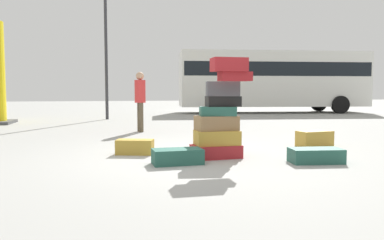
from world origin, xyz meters
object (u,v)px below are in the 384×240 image
object	(u,v)px
suitcase_tower	(220,117)
parked_bus	(272,78)
suitcase_teal_behind_tower	(316,156)
lamp_post	(105,6)
suitcase_teal_white_trunk	(177,156)
person_bearded_onlooker	(140,96)
suitcase_tan_foreground_far	(135,147)
suitcase_tan_upright_blue	(314,139)

from	to	relation	value
suitcase_tower	parked_bus	world-z (taller)	parked_bus
suitcase_teal_behind_tower	lamp_post	world-z (taller)	lamp_post
suitcase_teal_white_trunk	person_bearded_onlooker	xyz separation A→B (m)	(-0.12, 4.79, 0.86)
suitcase_tower	suitcase_tan_foreground_far	xyz separation A→B (m)	(-1.37, 0.64, -0.55)
suitcase_tan_foreground_far	parked_bus	world-z (taller)	parked_bus
person_bearded_onlooker	suitcase_teal_behind_tower	bearing A→B (deg)	15.72
suitcase_tan_foreground_far	person_bearded_onlooker	xyz separation A→B (m)	(0.44, 3.74, 0.85)
suitcase_teal_white_trunk	lamp_post	bearing A→B (deg)	93.64
suitcase_tower	parked_bus	distance (m)	14.22
suitcase_teal_behind_tower	lamp_post	size ratio (longest dim) A/B	0.11
person_bearded_onlooker	suitcase_tan_foreground_far	bearing A→B (deg)	-14.39
suitcase_tan_foreground_far	person_bearded_onlooker	size ratio (longest dim) A/B	0.39
suitcase_teal_white_trunk	suitcase_teal_behind_tower	world-z (taller)	suitcase_teal_white_trunk
suitcase_tower	parked_bus	bearing A→B (deg)	61.47
suitcase_tan_foreground_far	parked_bus	bearing A→B (deg)	72.70
suitcase_tan_foreground_far	person_bearded_onlooker	distance (m)	3.86
person_bearded_onlooker	parked_bus	distance (m)	11.18
suitcase_tan_foreground_far	lamp_post	size ratio (longest dim) A/B	0.09
suitcase_teal_behind_tower	suitcase_tan_foreground_far	size ratio (longest dim) A/B	1.24
suitcase_tan_foreground_far	lamp_post	xyz separation A→B (m)	(-0.42, 8.77, 4.34)
suitcase_teal_white_trunk	person_bearded_onlooker	size ratio (longest dim) A/B	0.46
suitcase_tan_upright_blue	suitcase_teal_white_trunk	bearing A→B (deg)	-166.18
suitcase_tower	suitcase_tan_upright_blue	world-z (taller)	suitcase_tower
suitcase_tower	person_bearded_onlooker	world-z (taller)	person_bearded_onlooker
suitcase_tower	lamp_post	world-z (taller)	lamp_post
suitcase_tan_upright_blue	lamp_post	distance (m)	10.47
suitcase_tower	suitcase_teal_white_trunk	distance (m)	1.07
suitcase_teal_white_trunk	suitcase_teal_behind_tower	bearing A→B (deg)	-12.41
suitcase_tan_upright_blue	parked_bus	distance (m)	12.66
suitcase_tan_foreground_far	lamp_post	world-z (taller)	lamp_post
suitcase_teal_white_trunk	suitcase_tan_upright_blue	world-z (taller)	suitcase_tan_upright_blue
suitcase_tan_foreground_far	person_bearded_onlooker	bearing A→B (deg)	100.52
parked_bus	suitcase_tan_foreground_far	bearing A→B (deg)	-117.08
suitcase_tan_upright_blue	lamp_post	xyz separation A→B (m)	(-4.02, 8.66, 4.31)
suitcase_tower	suitcase_teal_behind_tower	xyz separation A→B (m)	(1.31, -0.80, -0.57)
suitcase_teal_behind_tower	person_bearded_onlooker	distance (m)	5.71
suitcase_teal_behind_tower	parked_bus	size ratio (longest dim) A/B	0.08
parked_bus	lamp_post	size ratio (longest dim) A/B	1.43
suitcase_tower	person_bearded_onlooker	size ratio (longest dim) A/B	1.00
parked_bus	suitcase_teal_white_trunk	bearing A→B (deg)	-113.00
suitcase_teal_behind_tower	suitcase_tan_upright_blue	world-z (taller)	suitcase_tan_upright_blue
suitcase_teal_white_trunk	parked_bus	world-z (taller)	parked_bus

